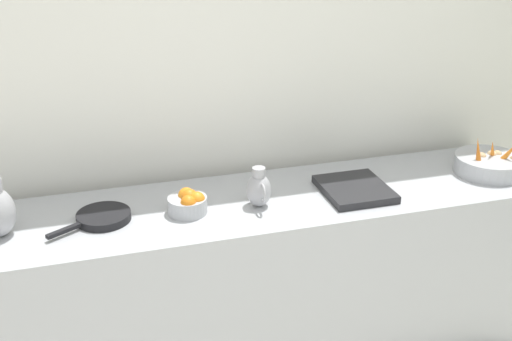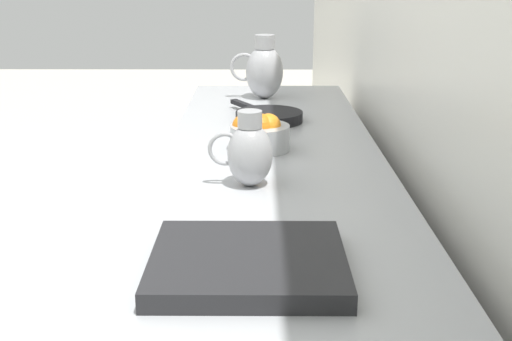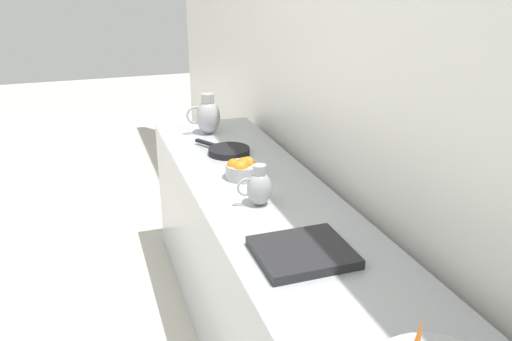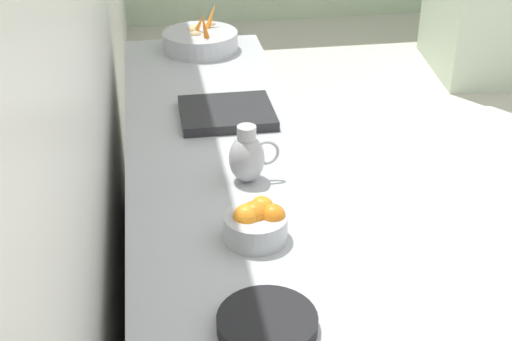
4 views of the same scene
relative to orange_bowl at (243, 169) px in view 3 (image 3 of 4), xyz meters
The scene contains 7 objects.
tile_wall_left 1.10m from the orange_bowl, 119.36° to the left, with size 0.10×8.14×3.00m, color white.
prep_counter 0.59m from the orange_bowl, 96.96° to the left, with size 0.63×2.77×0.89m, color #ADAFB5.
orange_bowl is the anchor object (origin of this frame).
metal_pitcher_tall 0.78m from the orange_bowl, 91.31° to the right, with size 0.21×0.15×0.25m.
metal_pitcher_short 0.32m from the orange_bowl, 85.81° to the left, with size 0.16×0.11×0.19m.
counter_sink_basin 0.79m from the orange_bowl, 88.76° to the left, with size 0.34×0.30×0.04m, color #232326.
skillet_on_counter 0.37m from the orange_bowl, 94.94° to the right, with size 0.26×0.35×0.03m.
Camera 3 is at (-0.78, 2.06, 1.87)m, focal length 36.59 mm.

